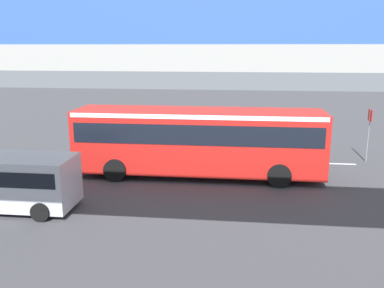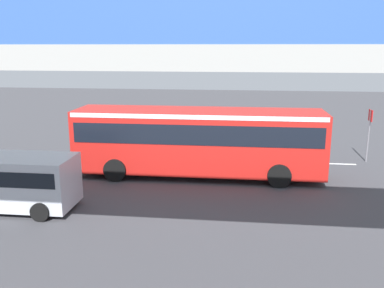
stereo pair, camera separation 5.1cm
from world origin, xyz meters
TOP-DOWN VIEW (x-y plane):
  - ground at (0.00, 0.00)m, footprint 80.00×80.00m
  - city_bus at (1.02, -0.03)m, footprint 11.54×2.85m
  - parked_van at (7.58, 4.89)m, footprint 4.80×2.17m
  - traffic_sign at (-7.67, -3.48)m, footprint 0.08×0.60m
  - lane_dash_leftmost at (-6.00, -2.85)m, footprint 2.00×0.20m
  - lane_dash_left at (-2.00, -2.85)m, footprint 2.00×0.20m
  - lane_dash_centre at (2.00, -2.85)m, footprint 2.00×0.20m
  - lane_dash_right at (6.00, -2.85)m, footprint 2.00×0.20m
  - pedestrian_overpass at (0.00, 9.59)m, footprint 29.04×2.60m

SIDE VIEW (x-z plane):
  - ground at x=0.00m, z-range 0.00..0.00m
  - lane_dash_leftmost at x=-6.00m, z-range 0.00..0.01m
  - lane_dash_left at x=-2.00m, z-range 0.00..0.01m
  - lane_dash_centre at x=2.00m, z-range 0.00..0.01m
  - lane_dash_right at x=6.00m, z-range 0.00..0.01m
  - parked_van at x=7.58m, z-range 0.16..2.21m
  - city_bus at x=1.02m, z-range 0.31..3.46m
  - traffic_sign at x=-7.67m, z-range 0.49..3.29m
  - pedestrian_overpass at x=0.00m, z-range 1.77..8.91m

